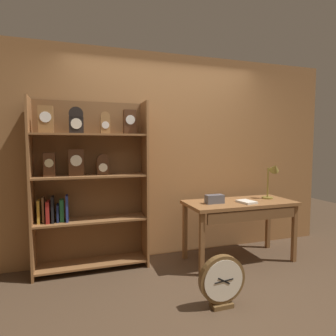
{
  "coord_description": "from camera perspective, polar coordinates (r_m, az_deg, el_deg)",
  "views": [
    {
      "loc": [
        -1.12,
        -2.2,
        1.44
      ],
      "look_at": [
        -0.16,
        0.75,
        1.19
      ],
      "focal_mm": 30.52,
      "sensor_mm": 36.0,
      "label": 1
    }
  ],
  "objects": [
    {
      "name": "ground_plane",
      "position": [
        2.86,
        8.52,
        -25.65
      ],
      "size": [
        10.0,
        10.0,
        0.0
      ],
      "primitive_type": "plane",
      "color": "#4C3826"
    },
    {
      "name": "back_wood_panel",
      "position": [
        3.72,
        -0.52,
        2.46
      ],
      "size": [
        4.8,
        0.05,
        2.6
      ],
      "primitive_type": "cube",
      "color": "#9E6B3D",
      "rests_on": "ground"
    },
    {
      "name": "bookshelf",
      "position": [
        3.38,
        -15.74,
        -2.63
      ],
      "size": [
        1.27,
        0.33,
        1.94
      ],
      "color": "brown",
      "rests_on": "ground"
    },
    {
      "name": "workbench",
      "position": [
        3.66,
        14.29,
        -7.9
      ],
      "size": [
        1.35,
        0.6,
        0.75
      ],
      "color": "brown",
      "rests_on": "ground"
    },
    {
      "name": "desk_lamp",
      "position": [
        3.91,
        20.18,
        -1.3
      ],
      "size": [
        0.22,
        0.22,
        0.48
      ],
      "color": "olive",
      "rests_on": "workbench"
    },
    {
      "name": "toolbox_small",
      "position": [
        3.47,
        9.28,
        -6.14
      ],
      "size": [
        0.22,
        0.1,
        0.1
      ],
      "primitive_type": "cube",
      "color": "#595960",
      "rests_on": "workbench"
    },
    {
      "name": "open_repair_manual",
      "position": [
        3.58,
        15.41,
        -6.53
      ],
      "size": [
        0.19,
        0.24,
        0.02
      ],
      "primitive_type": "cube",
      "rotation": [
        0.0,
        0.0,
        0.16
      ],
      "color": "silver",
      "rests_on": "workbench"
    },
    {
      "name": "round_clock_large",
      "position": [
        2.75,
        10.73,
        -21.28
      ],
      "size": [
        0.43,
        0.11,
        0.47
      ],
      "color": "brown",
      "rests_on": "ground"
    }
  ]
}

